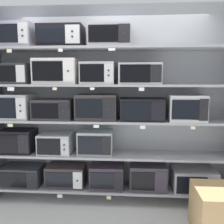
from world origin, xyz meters
name	(u,v)px	position (x,y,z in m)	size (l,w,h in m)	color
back_panel	(113,103)	(0.00, 0.23, 1.33)	(3.35, 0.04, 2.65)	#9EA3A8
shelf_0	(112,187)	(0.00, 0.00, 0.18)	(3.15, 0.42, 0.03)	#99999E
microwave_0	(23,175)	(-1.25, 0.00, 0.33)	(0.54, 0.38, 0.26)	#292C32
microwave_1	(66,175)	(-0.64, 0.00, 0.34)	(0.52, 0.34, 0.29)	#31292B
microwave_2	(107,176)	(-0.07, 0.00, 0.35)	(0.45, 0.37, 0.31)	#352736
microwave_3	(148,176)	(0.48, 0.00, 0.36)	(0.49, 0.37, 0.33)	#322D38
microwave_4	(193,179)	(1.09, 0.00, 0.34)	(0.56, 0.43, 0.28)	#9F9CA6
price_tag_0	(60,196)	(-0.67, -0.22, 0.14)	(0.07, 0.00, 0.05)	white
price_tag_1	(109,198)	(-0.03, -0.22, 0.14)	(0.06, 0.00, 0.04)	beige
price_tag_2	(197,201)	(1.10, -0.22, 0.14)	(0.06, 0.00, 0.04)	white
shelf_1	(112,155)	(0.00, 0.00, 0.65)	(3.15, 0.42, 0.03)	#99999E
microwave_5	(18,141)	(-1.29, 0.00, 0.82)	(0.44, 0.36, 0.31)	black
microwave_6	(56,143)	(-0.76, 0.00, 0.80)	(0.43, 0.40, 0.27)	#B3B6BB
microwave_7	(96,142)	(-0.22, 0.00, 0.82)	(0.46, 0.34, 0.31)	#99A6A7
shelf_2	(112,121)	(0.00, 0.00, 1.11)	(3.15, 0.42, 0.03)	#99999E
microwave_8	(16,106)	(-1.30, 0.00, 1.29)	(0.44, 0.41, 0.33)	#99A3A4
microwave_9	(54,109)	(-0.77, 0.00, 1.26)	(0.51, 0.42, 0.27)	#2E2A2E
microwave_10	(97,107)	(-0.20, 0.00, 1.30)	(0.53, 0.38, 0.33)	#342C2D
microwave_11	(142,109)	(0.39, 0.00, 1.27)	(0.56, 0.38, 0.28)	black
microwave_12	(186,108)	(0.95, 0.00, 1.30)	(0.46, 0.43, 0.33)	#BCBEC0
price_tag_3	(10,125)	(-1.29, -0.22, 1.07)	(0.07, 0.00, 0.04)	beige
price_tag_4	(96,126)	(-0.18, -0.22, 1.08)	(0.07, 0.00, 0.04)	white
price_tag_5	(143,127)	(0.39, -0.22, 1.07)	(0.07, 0.00, 0.04)	white
price_tag_6	(193,128)	(1.00, -0.22, 1.08)	(0.05, 0.00, 0.04)	beige
shelf_3	(112,85)	(0.00, 0.00, 1.58)	(3.15, 0.42, 0.03)	#99999E
microwave_13	(15,74)	(-1.29, 0.00, 1.73)	(0.45, 0.42, 0.26)	#282B2B
microwave_14	(56,71)	(-0.73, 0.00, 1.76)	(0.56, 0.37, 0.33)	silver
microwave_15	(98,73)	(-0.18, 0.00, 1.74)	(0.43, 0.42, 0.28)	#B2B6B6
microwave_16	(140,74)	(0.36, 0.00, 1.73)	(0.53, 0.41, 0.26)	#BDB9C0
price_tag_7	(11,89)	(-1.26, -0.22, 1.54)	(0.09, 0.00, 0.05)	white
price_tag_8	(55,89)	(-0.70, -0.22, 1.54)	(0.05, 0.00, 0.03)	beige
price_tag_9	(92,89)	(-0.23, -0.22, 1.55)	(0.06, 0.00, 0.03)	white
price_tag_10	(142,89)	(0.37, -0.22, 1.54)	(0.07, 0.00, 0.04)	white
shelf_4	(112,48)	(0.00, 0.00, 2.05)	(3.15, 0.42, 0.03)	#99999E
microwave_17	(15,36)	(-1.27, 0.00, 2.22)	(0.50, 0.38, 0.31)	#9B9AAC
microwave_18	(61,37)	(-0.65, 0.00, 2.20)	(0.57, 0.36, 0.28)	black
microwave_19	(110,36)	(-0.02, 0.00, 2.20)	(0.53, 0.43, 0.27)	#A49EAB
price_tag_11	(9,51)	(-1.25, -0.22, 2.01)	(0.06, 0.00, 0.04)	beige
price_tag_12	(60,50)	(-0.61, -0.22, 2.01)	(0.06, 0.00, 0.04)	white
price_tag_13	(112,49)	(0.01, -0.22, 2.01)	(0.08, 0.00, 0.03)	white
shipping_carton	(221,213)	(1.21, -0.70, 0.26)	(0.54, 0.54, 0.52)	tan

